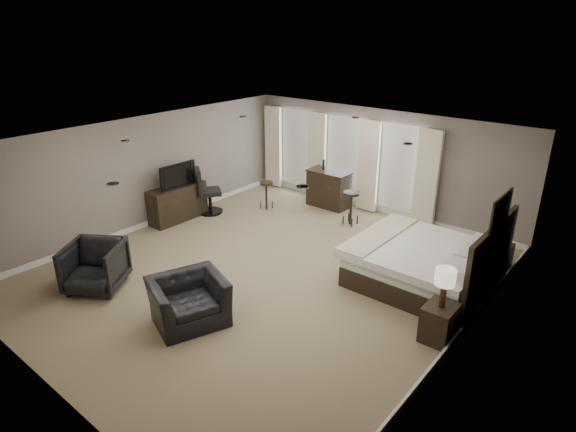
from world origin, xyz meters
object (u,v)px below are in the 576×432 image
Objects in this scene: armchair_far at (94,264)px; nightstand_far at (499,257)px; armchair_near at (188,294)px; bar_counter at (329,189)px; nightstand_near at (439,323)px; bed at (428,247)px; tv at (176,184)px; lamp_near at (444,288)px; bar_stool_right at (351,208)px; desk_chair at (209,191)px; lamp_far at (504,230)px; bar_stool_left at (266,195)px; dresser at (178,203)px.

nightstand_far is at bearing 10.60° from armchair_far.
armchair_near is 1.04× the size of bar_counter.
nightstand_near is at bearing -90.00° from nightstand_far.
bed is 1.76m from nightstand_near.
tv reaches higher than armchair_far.
lamp_near is 4.61m from bar_stool_right.
nightstand_near is 6.79m from desk_chair.
armchair_far reaches higher than bar_stool_right.
tv is at bearing 106.35° from desk_chair.
armchair_near is at bearing -123.71° from lamp_far.
tv is 3.89m from bar_counter.
tv reaches higher than nightstand_near.
bar_stool_right is at bearing 12.34° from bar_stool_left.
lamp_far reaches higher than nightstand_far.
lamp_far is (0.89, 1.45, 0.09)m from bed.
tv is 1.04× the size of armchair_far.
armchair_near reaches higher than nightstand_far.
dresser is 2.05× the size of bar_stool_left.
dresser is at bearing 175.47° from lamp_near.
bar_stool_right is at bearing 36.10° from armchair_far.
bar_counter is at bearing 141.60° from nightstand_near.
bar_counter is (-4.60, 0.74, 0.22)m from nightstand_far.
desk_chair is (-6.65, 1.35, 0.30)m from nightstand_near.
bar_stool_left is (1.17, 1.94, -0.07)m from dresser.
bed reaches higher than armchair_far.
lamp_far is 0.52× the size of desk_chair.
bed reaches higher than tv.
desk_chair is at bearing -178.98° from bed.
lamp_near is at bearing -23.37° from bar_stool_left.
tv is at bearing -144.69° from bar_stool_right.
armchair_far is at bearing -155.41° from nightstand_near.
desk_chair is (-3.31, 3.45, 0.09)m from armchair_near.
bed is 1.59× the size of dresser.
lamp_far is 0.76× the size of bar_stool_right.
tv reaches higher than nightstand_far.
dresser is (-6.03, -0.90, -0.32)m from bed.
lamp_near is at bearing -90.00° from lamp_far.
lamp_near reaches higher than bar_stool_left.
armchair_near reaches higher than bar_stool_right.
bed is at bearing -121.54° from lamp_far.
lamp_near reaches higher than armchair_near.
desk_chair is (-6.65, -1.55, 0.33)m from nightstand_far.
nightstand_near is 0.61m from lamp_near.
bed is at bearing 6.76° from armchair_far.
lamp_far reaches higher than armchair_far.
nightstand_far is at bearing -9.19° from bar_counter.
lamp_far is 3.51m from bar_stool_right.
bar_counter is (2.32, 3.10, 0.06)m from dresser.
bed is 3.27× the size of bar_stool_left.
desk_chair is at bearing 168.55° from lamp_near.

